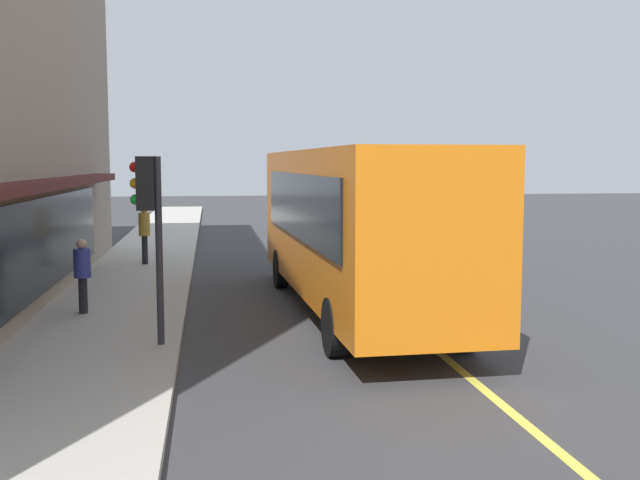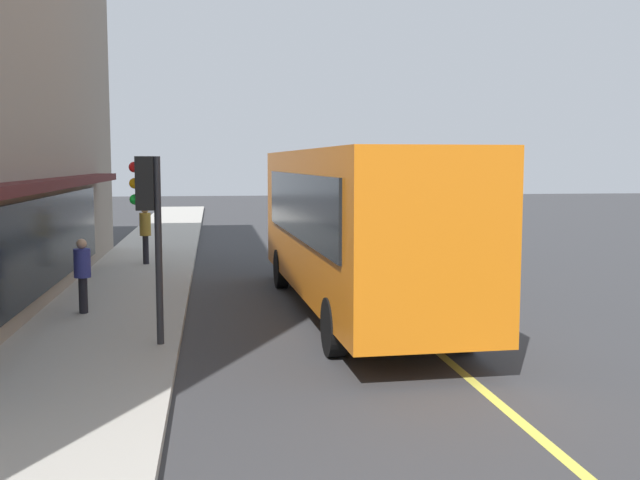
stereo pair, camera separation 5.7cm
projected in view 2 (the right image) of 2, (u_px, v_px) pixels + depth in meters
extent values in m
plane|color=#38383A|center=(418.00, 335.00, 14.18)|extent=(120.00, 120.00, 0.00)
cube|color=#B2ADA3|center=(95.00, 342.00, 13.35)|extent=(80.00, 3.01, 0.15)
cube|color=#D8D14C|center=(418.00, 335.00, 14.18)|extent=(36.00, 0.16, 0.01)
cube|color=#4C1919|center=(48.00, 184.00, 15.59)|extent=(16.62, 0.70, 0.20)
cube|color=black|center=(40.00, 247.00, 15.69)|extent=(14.25, 0.08, 2.00)
cube|color=orange|center=(354.00, 221.00, 16.10)|extent=(11.08, 2.89, 3.00)
cube|color=black|center=(312.00, 194.00, 21.40)|extent=(0.20, 2.10, 1.80)
cube|color=black|center=(297.00, 206.00, 15.54)|extent=(8.80, 0.38, 1.32)
cube|color=black|center=(416.00, 204.00, 15.99)|extent=(8.80, 0.38, 1.32)
cube|color=#0CF259|center=(311.00, 162.00, 21.37)|extent=(0.15, 1.90, 0.36)
cube|color=#2D2D33|center=(311.00, 249.00, 21.66)|extent=(0.25, 2.40, 0.40)
cylinder|color=black|center=(281.00, 269.00, 19.50)|extent=(1.01, 0.34, 1.00)
cylinder|color=black|center=(366.00, 267.00, 19.90)|extent=(1.01, 0.34, 1.00)
cylinder|color=black|center=(334.00, 327.00, 12.61)|extent=(1.01, 0.34, 1.00)
cylinder|color=black|center=(462.00, 322.00, 13.00)|extent=(1.01, 0.34, 1.00)
cylinder|color=#2D2D33|center=(159.00, 251.00, 12.74)|extent=(0.12, 0.12, 3.20)
cube|color=black|center=(145.00, 183.00, 12.59)|extent=(0.30, 0.30, 0.90)
sphere|color=red|center=(134.00, 167.00, 12.54)|extent=(0.18, 0.18, 0.18)
sphere|color=orange|center=(135.00, 183.00, 12.57)|extent=(0.18, 0.18, 0.18)
sphere|color=green|center=(135.00, 199.00, 12.60)|extent=(0.18, 0.18, 0.18)
cube|color=#14666B|center=(389.00, 237.00, 26.87)|extent=(4.32, 1.86, 0.75)
cube|color=black|center=(388.00, 218.00, 26.95)|extent=(2.43, 1.55, 0.55)
cylinder|color=black|center=(422.00, 249.00, 25.63)|extent=(0.64, 0.23, 0.64)
cylinder|color=black|center=(375.00, 249.00, 25.38)|extent=(0.64, 0.23, 0.64)
cylinder|color=black|center=(401.00, 240.00, 28.42)|extent=(0.64, 0.23, 0.64)
cylinder|color=black|center=(358.00, 241.00, 28.17)|extent=(0.64, 0.23, 0.64)
cylinder|color=black|center=(146.00, 250.00, 22.97)|extent=(0.18, 0.18, 0.87)
cylinder|color=#B28C33|center=(145.00, 224.00, 22.89)|extent=(0.34, 0.34, 0.69)
sphere|color=tan|center=(145.00, 209.00, 22.85)|extent=(0.24, 0.24, 0.24)
cylinder|color=black|center=(83.00, 295.00, 15.50)|extent=(0.18, 0.18, 0.74)
cylinder|color=#33388C|center=(82.00, 263.00, 15.43)|extent=(0.34, 0.34, 0.59)
sphere|color=tan|center=(82.00, 244.00, 15.39)|extent=(0.21, 0.21, 0.21)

